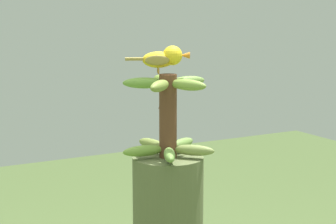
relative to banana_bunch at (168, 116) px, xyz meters
The scene contains 2 objects.
banana_bunch is the anchor object (origin of this frame).
perched_bird 0.18m from the banana_bunch, 89.09° to the left, with size 0.19×0.10×0.09m.
Camera 1 is at (-0.88, -1.60, 1.47)m, focal length 64.03 mm.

